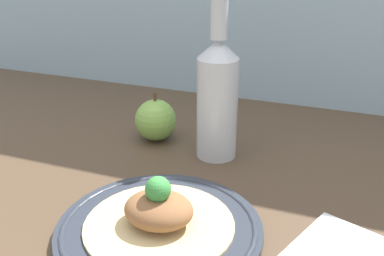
# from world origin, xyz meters

# --- Properties ---
(ground_plane) EXTENTS (1.80, 1.10, 0.04)m
(ground_plane) POSITION_xyz_m (0.00, 0.00, -0.02)
(ground_plane) COLOR brown
(plate) EXTENTS (0.27, 0.27, 0.02)m
(plate) POSITION_xyz_m (0.01, -0.03, 0.01)
(plate) COLOR #2D333D
(plate) RESTS_ON ground_plane
(plated_food) EXTENTS (0.20, 0.20, 0.07)m
(plated_food) POSITION_xyz_m (0.01, -0.03, 0.03)
(plated_food) COLOR #D6BC7F
(plated_food) RESTS_ON plate
(cider_bottle) EXTENTS (0.07, 0.07, 0.29)m
(cider_bottle) POSITION_xyz_m (0.01, 0.22, 0.11)
(cider_bottle) COLOR silver
(cider_bottle) RESTS_ON ground_plane
(apple) EXTENTS (0.08, 0.08, 0.09)m
(apple) POSITION_xyz_m (-0.12, 0.24, 0.04)
(apple) COLOR #84B74C
(apple) RESTS_ON ground_plane
(napkin) EXTENTS (0.16, 0.16, 0.01)m
(napkin) POSITION_xyz_m (0.25, 0.01, 0.00)
(napkin) COLOR white
(napkin) RESTS_ON ground_plane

